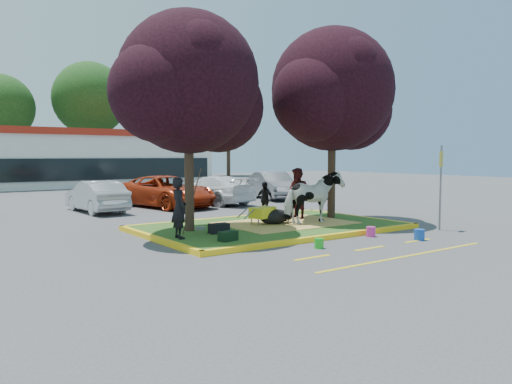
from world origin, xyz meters
TOP-DOWN VIEW (x-y plane):
  - ground at (0.00, 0.00)m, footprint 90.00×90.00m
  - median_island at (0.00, 0.00)m, footprint 8.00×5.00m
  - curb_near at (0.00, -2.58)m, footprint 8.30×0.16m
  - curb_far at (0.00, 2.58)m, footprint 8.30×0.16m
  - curb_left at (-4.08, 0.00)m, footprint 0.16×5.30m
  - curb_right at (4.08, 0.00)m, footprint 0.16×5.30m
  - straw_bedding at (0.60, 0.00)m, footprint 4.20×3.00m
  - tree_purple_left at (-2.78, 0.38)m, footprint 5.06×4.20m
  - tree_purple_right at (2.92, 0.18)m, footprint 5.30×4.40m
  - fire_lane_stripe_a at (-2.00, -4.20)m, footprint 1.10×0.12m
  - fire_lane_stripe_b at (0.00, -4.20)m, footprint 1.10×0.12m
  - fire_lane_stripe_c at (2.00, -4.20)m, footprint 1.10×0.12m
  - fire_lane_long at (0.00, -5.40)m, footprint 6.00×0.10m
  - retail_building at (2.00, 27.98)m, footprint 20.40×8.40m
  - treeline at (1.23, 37.61)m, footprint 46.58×7.80m
  - cow at (1.24, -0.65)m, footprint 2.09×1.00m
  - calf at (0.16, 0.04)m, footprint 1.16×0.68m
  - handler at (-3.70, -0.69)m, footprint 0.46×0.65m
  - visitor_a at (1.66, 0.63)m, footprint 0.69×0.89m
  - visitor_b at (1.09, 1.84)m, footprint 0.49×0.82m
  - wheelbarrow at (-0.28, 0.10)m, footprint 1.55×0.78m
  - gear_bag_dark at (-2.35, -0.55)m, footprint 0.60×0.37m
  - gear_bag_green at (-2.83, -1.80)m, footprint 0.53×0.39m
  - sign_post at (4.30, -3.34)m, footprint 0.37×0.16m
  - bucket_green at (-1.06, -3.41)m, footprint 0.32×0.32m
  - bucket_pink at (1.48, -2.93)m, footprint 0.29×0.29m
  - bucket_blue at (2.12, -4.16)m, footprint 0.38×0.38m
  - car_silver at (-3.05, 8.22)m, footprint 1.57×4.12m
  - car_red at (0.25, 8.42)m, footprint 3.48×5.69m
  - car_white at (2.76, 8.38)m, footprint 2.85×5.12m
  - car_grey at (7.05, 9.02)m, footprint 2.85×4.82m

SIDE VIEW (x-z plane):
  - ground at x=0.00m, z-range 0.00..0.00m
  - fire_lane_stripe_a at x=-2.00m, z-range 0.00..0.01m
  - fire_lane_stripe_b at x=0.00m, z-range 0.00..0.01m
  - fire_lane_stripe_c at x=2.00m, z-range 0.00..0.01m
  - fire_lane_long at x=0.00m, z-range 0.00..0.01m
  - median_island at x=0.00m, z-range 0.00..0.15m
  - curb_near at x=0.00m, z-range 0.00..0.15m
  - curb_far at x=0.00m, z-range 0.00..0.15m
  - curb_left at x=-4.08m, z-range 0.00..0.15m
  - curb_right at x=4.08m, z-range 0.00..0.15m
  - bucket_green at x=-1.06m, z-range 0.00..0.26m
  - bucket_pink at x=1.48m, z-range 0.00..0.30m
  - straw_bedding at x=0.60m, z-range 0.15..0.16m
  - bucket_blue at x=2.12m, z-range 0.00..0.32m
  - gear_bag_green at x=-2.83m, z-range 0.15..0.41m
  - gear_bag_dark at x=-2.35m, z-range 0.15..0.44m
  - calf at x=0.16m, z-range 0.15..0.65m
  - wheelbarrow at x=-0.28m, z-range 0.26..0.85m
  - car_silver at x=-3.05m, z-range 0.00..1.34m
  - car_white at x=2.76m, z-range 0.00..1.40m
  - car_red at x=0.25m, z-range 0.00..1.47m
  - car_grey at x=7.05m, z-range 0.00..1.50m
  - visitor_b at x=1.09m, z-range 0.15..1.45m
  - handler at x=-3.70m, z-range 0.15..1.82m
  - cow at x=1.24m, z-range 0.15..1.90m
  - visitor_a at x=1.66m, z-range 0.15..1.97m
  - sign_post at x=4.30m, z-range 0.34..3.07m
  - retail_building at x=2.00m, z-range 0.05..4.45m
  - tree_purple_left at x=-2.78m, z-range 1.10..7.61m
  - tree_purple_right at x=2.92m, z-range 1.15..7.97m
  - treeline at x=1.23m, z-range 0.42..15.05m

